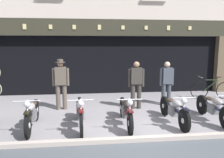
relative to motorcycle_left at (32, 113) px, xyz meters
The scene contains 12 objects.
shop_facade 6.48m from the motorcycle_left, 66.75° to the left, with size 11.20×4.42×6.50m.
motorcycle_left is the anchor object (origin of this frame).
motorcycle_center_left 1.27m from the motorcycle_left, ahead, with size 0.62×2.07×0.93m.
motorcycle_center 2.51m from the motorcycle_left, ahead, with size 0.62×2.04×0.90m.
motorcycle_center_right 3.88m from the motorcycle_left, ahead, with size 0.62×2.00×0.90m.
motorcycle_right 5.09m from the motorcycle_left, ahead, with size 0.62×1.96×0.91m.
salesman_left 1.90m from the motorcycle_left, 71.82° to the left, with size 0.56×0.33×1.73m.
shopkeeper_center 3.53m from the motorcycle_left, 26.16° to the left, with size 0.56×0.25×1.65m.
salesman_right 4.76m from the motorcycle_left, 23.41° to the left, with size 0.55×0.27×1.60m.
advert_board_near 6.51m from the motorcycle_left, 41.52° to the left, with size 0.83×0.03×0.93m.
advert_board_far 7.45m from the motorcycle_left, 35.29° to the left, with size 0.74×0.03×0.97m.
leaning_bicycle 7.09m from the motorcycle_left, 21.56° to the left, with size 1.76×0.50×0.95m.
Camera 1 is at (-1.03, -4.65, 2.20)m, focal length 35.42 mm.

